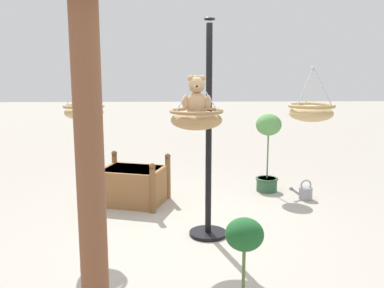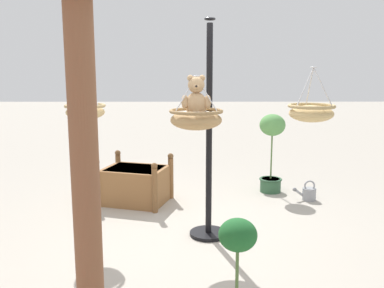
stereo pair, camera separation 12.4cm
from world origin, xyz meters
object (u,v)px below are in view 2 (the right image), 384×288
object	(u,v)px
wooden_planter_box	(135,184)
potted_plant_fern_front	(272,146)
potted_plant_flowering_red	(237,279)
watering_can	(309,193)
teddy_bear	(196,100)
hanging_basket_right_low	(85,111)
hanging_basket_left_high	(311,112)
greenhouse_pillar_left	(85,168)
hanging_basket_with_teddy	(196,118)
display_pole_central	(209,171)

from	to	relation	value
wooden_planter_box	potted_plant_fern_front	size ratio (longest dim) A/B	0.89
potted_plant_flowering_red	watering_can	distance (m)	3.57
teddy_bear	hanging_basket_right_low	xyz separation A→B (m)	(1.26, -0.38, -0.15)
hanging_basket_left_high	greenhouse_pillar_left	xyz separation A→B (m)	(2.00, 1.30, -0.27)
hanging_basket_right_low	greenhouse_pillar_left	size ratio (longest dim) A/B	0.20
hanging_basket_with_teddy	wooden_planter_box	xyz separation A→B (m)	(0.86, -1.49, -1.13)
hanging_basket_left_high	hanging_basket_right_low	size ratio (longest dim) A/B	1.08
potted_plant_flowering_red	greenhouse_pillar_left	bearing A→B (deg)	-9.92
potted_plant_fern_front	potted_plant_flowering_red	xyz separation A→B (m)	(0.94, 3.69, -0.29)
hanging_basket_right_low	potted_plant_flowering_red	size ratio (longest dim) A/B	0.57
hanging_basket_right_low	watering_can	xyz separation A→B (m)	(-2.96, -1.23, -1.36)
potted_plant_fern_front	wooden_planter_box	bearing A→B (deg)	14.41
display_pole_central	hanging_basket_left_high	size ratio (longest dim) A/B	4.43
watering_can	greenhouse_pillar_left	bearing A→B (deg)	50.50
hanging_basket_with_teddy	potted_plant_fern_front	distance (m)	2.45
potted_plant_fern_front	potted_plant_flowering_red	size ratio (longest dim) A/B	1.37
display_pole_central	potted_plant_flowering_red	bearing A→B (deg)	93.59
display_pole_central	teddy_bear	xyz separation A→B (m)	(0.15, 0.27, 0.84)
wooden_planter_box	potted_plant_fern_front	xyz separation A→B (m)	(-2.07, -0.53, 0.46)
wooden_planter_box	potted_plant_fern_front	bearing A→B (deg)	-165.59
wooden_planter_box	greenhouse_pillar_left	bearing A→B (deg)	90.64
watering_can	teddy_bear	bearing A→B (deg)	43.53
teddy_bear	potted_plant_fern_front	xyz separation A→B (m)	(-1.21, -2.05, -0.87)
teddy_bear	wooden_planter_box	size ratio (longest dim) A/B	0.41
wooden_planter_box	hanging_basket_left_high	bearing A→B (deg)	140.67
hanging_basket_right_low	watering_can	world-z (taller)	hanging_basket_right_low
display_pole_central	watering_can	size ratio (longest dim) A/B	7.07
hanging_basket_right_low	wooden_planter_box	distance (m)	1.68
potted_plant_fern_front	watering_can	xyz separation A→B (m)	(-0.49, 0.44, -0.64)
hanging_basket_with_teddy	display_pole_central	bearing A→B (deg)	-120.96
hanging_basket_right_low	wooden_planter_box	bearing A→B (deg)	-109.42
hanging_basket_left_high	watering_can	xyz separation A→B (m)	(-0.53, -1.77, -1.40)
display_pole_central	greenhouse_pillar_left	distance (m)	2.04
hanging_basket_with_teddy	potted_plant_fern_front	world-z (taller)	hanging_basket_with_teddy
hanging_basket_with_teddy	hanging_basket_right_low	size ratio (longest dim) A/B	1.11
display_pole_central	hanging_basket_left_high	xyz separation A→B (m)	(-1.02, 0.42, 0.73)
display_pole_central	teddy_bear	bearing A→B (deg)	61.16
teddy_bear	greenhouse_pillar_left	xyz separation A→B (m)	(0.83, 1.45, -0.39)
teddy_bear	hanging_basket_left_high	xyz separation A→B (m)	(-1.17, 0.15, -0.11)
hanging_basket_with_teddy	teddy_bear	bearing A→B (deg)	90.00
hanging_basket_with_teddy	watering_can	xyz separation A→B (m)	(-1.70, -1.59, -1.31)
display_pole_central	wooden_planter_box	bearing A→B (deg)	-50.81
hanging_basket_left_high	potted_plant_fern_front	bearing A→B (deg)	-91.01
teddy_bear	watering_can	xyz separation A→B (m)	(-1.70, -1.61, -1.51)
greenhouse_pillar_left	potted_plant_fern_front	size ratio (longest dim) A/B	2.05
display_pole_central	watering_can	world-z (taller)	display_pole_central
hanging_basket_with_teddy	hanging_basket_left_high	size ratio (longest dim) A/B	1.03
hanging_basket_with_teddy	hanging_basket_left_high	bearing A→B (deg)	171.52
hanging_basket_left_high	hanging_basket_right_low	world-z (taller)	hanging_basket_left_high
hanging_basket_right_low	greenhouse_pillar_left	bearing A→B (deg)	103.29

